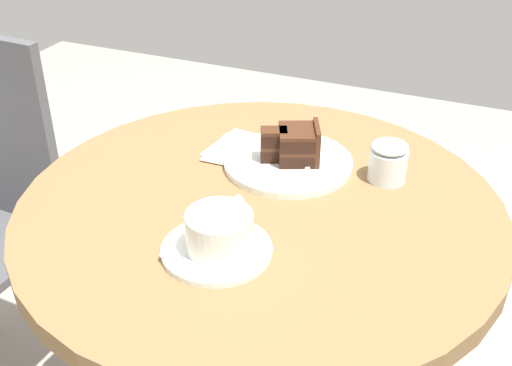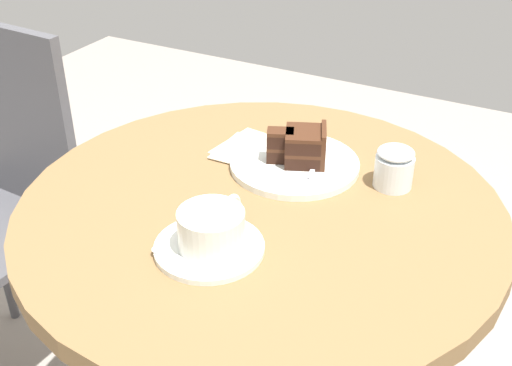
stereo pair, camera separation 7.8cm
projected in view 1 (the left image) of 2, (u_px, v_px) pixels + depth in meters
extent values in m
cylinder|color=brown|center=(260.00, 211.00, 1.04)|extent=(0.79, 0.79, 0.03)
cylinder|color=silver|center=(259.00, 363.00, 1.23)|extent=(0.07, 0.07, 0.66)
cylinder|color=silver|center=(217.00, 250.00, 0.92)|extent=(0.16, 0.16, 0.01)
cylinder|color=silver|center=(219.00, 232.00, 0.90)|extent=(0.10, 0.10, 0.06)
cylinder|color=beige|center=(218.00, 215.00, 0.88)|extent=(0.09, 0.09, 0.00)
torus|color=silver|center=(235.00, 212.00, 0.94)|extent=(0.05, 0.01, 0.05)
cube|color=silver|center=(196.00, 265.00, 0.88)|extent=(0.02, 0.09, 0.00)
ellipsoid|color=silver|center=(166.00, 253.00, 0.90)|extent=(0.02, 0.02, 0.00)
cylinder|color=silver|center=(288.00, 162.00, 1.13)|extent=(0.23, 0.23, 0.01)
cube|color=black|center=(298.00, 154.00, 1.13)|extent=(0.09, 0.09, 0.02)
cube|color=black|center=(274.00, 154.00, 1.12)|extent=(0.05, 0.05, 0.02)
cube|color=#422314|center=(299.00, 146.00, 1.12)|extent=(0.09, 0.09, 0.01)
cube|color=#422314|center=(274.00, 146.00, 1.12)|extent=(0.05, 0.05, 0.01)
cube|color=black|center=(299.00, 139.00, 1.11)|extent=(0.09, 0.09, 0.02)
cube|color=black|center=(274.00, 139.00, 1.11)|extent=(0.05, 0.05, 0.02)
cube|color=#422314|center=(299.00, 131.00, 1.10)|extent=(0.09, 0.09, 0.01)
cube|color=#422314|center=(274.00, 131.00, 1.10)|extent=(0.05, 0.05, 0.01)
cube|color=#422314|center=(316.00, 143.00, 1.11)|extent=(0.07, 0.03, 0.07)
cube|color=silver|center=(311.00, 161.00, 1.12)|extent=(0.12, 0.02, 0.00)
cube|color=silver|center=(302.00, 183.00, 1.06)|extent=(0.04, 0.03, 0.00)
cube|color=beige|center=(246.00, 149.00, 1.19)|extent=(0.14, 0.14, 0.00)
cube|color=beige|center=(242.00, 152.00, 1.17)|extent=(0.12, 0.12, 0.00)
cylinder|color=#4C4C51|center=(73.00, 309.00, 1.55)|extent=(0.02, 0.02, 0.43)
cylinder|color=silver|center=(388.00, 165.00, 1.08)|extent=(0.06, 0.06, 0.06)
ellipsoid|color=silver|center=(390.00, 147.00, 1.06)|extent=(0.06, 0.06, 0.02)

